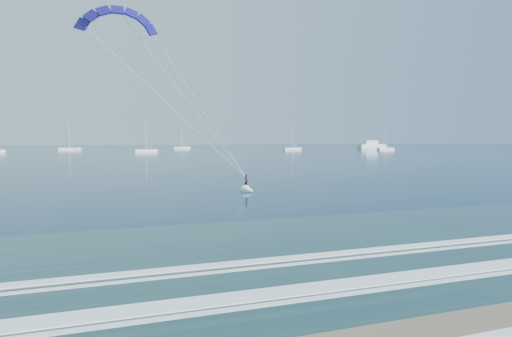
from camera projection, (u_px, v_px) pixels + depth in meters
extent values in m
cube|color=#1E423F|center=(396.00, 258.00, 20.20)|extent=(600.00, 22.00, 0.03)
cube|color=white|center=(436.00, 273.00, 17.86)|extent=(600.00, 1.10, 0.07)
cube|color=white|center=(376.00, 250.00, 21.61)|extent=(600.00, 0.70, 0.07)
cube|color=#91D719|center=(246.00, 190.00, 47.03)|extent=(1.30, 0.42, 0.07)
imported|color=black|center=(246.00, 182.00, 46.98)|extent=(0.62, 0.70, 1.60)
cone|color=white|center=(249.00, 191.00, 45.76)|extent=(1.31, 1.74, 1.10)
cube|color=silver|center=(372.00, 146.00, 265.88)|extent=(16.88, 4.50, 2.48)
cube|color=silver|center=(371.00, 142.00, 265.39)|extent=(7.88, 3.60, 2.25)
cylinder|color=silver|center=(371.00, 139.00, 265.25)|extent=(0.16, 0.16, 2.00)
cube|color=silver|center=(69.00, 149.00, 223.52)|extent=(10.06, 2.40, 1.20)
cylinder|color=silver|center=(69.00, 135.00, 223.09)|extent=(0.18, 0.18, 12.18)
cylinder|color=silver|center=(72.00, 146.00, 223.84)|extent=(2.60, 0.12, 0.12)
cube|color=silver|center=(146.00, 151.00, 187.35)|extent=(8.88, 2.40, 1.20)
cylinder|color=silver|center=(146.00, 136.00, 186.96)|extent=(0.18, 0.18, 11.11)
cylinder|color=silver|center=(149.00, 147.00, 187.67)|extent=(2.60, 0.12, 0.12)
cube|color=silver|center=(182.00, 148.00, 253.61)|extent=(8.71, 2.40, 1.20)
cylinder|color=silver|center=(182.00, 137.00, 253.23)|extent=(0.18, 0.18, 10.64)
cylinder|color=silver|center=(184.00, 145.00, 253.93)|extent=(2.60, 0.12, 0.12)
cube|color=silver|center=(292.00, 149.00, 227.86)|extent=(8.96, 2.40, 1.20)
cylinder|color=silver|center=(292.00, 137.00, 227.47)|extent=(0.18, 0.18, 11.00)
cylinder|color=silver|center=(295.00, 146.00, 228.18)|extent=(2.60, 0.12, 0.12)
cube|color=silver|center=(386.00, 149.00, 222.97)|extent=(8.56, 2.40, 1.20)
cylinder|color=silver|center=(386.00, 137.00, 222.60)|extent=(0.18, 0.18, 10.42)
cylinder|color=silver|center=(388.00, 146.00, 223.29)|extent=(2.60, 0.12, 0.12)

